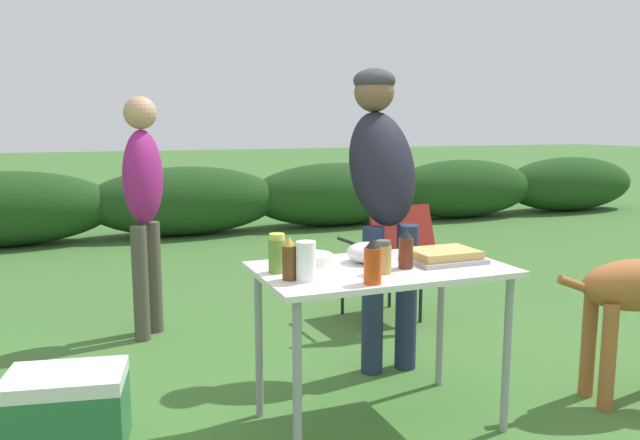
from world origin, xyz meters
TOP-DOWN VIEW (x-y plane):
  - ground_plane at (0.00, 0.00)m, footprint 60.00×60.00m
  - shrub_hedge at (0.00, 5.28)m, footprint 14.40×0.90m
  - folding_table at (0.00, 0.00)m, footprint 1.10×0.64m
  - food_tray at (0.31, -0.01)m, footprint 0.33×0.26m
  - plate_stack at (-0.27, 0.17)m, footprint 0.21×0.21m
  - mixing_bowl at (-0.02, 0.10)m, footprint 0.19×0.19m
  - paper_cup_stack at (-0.40, -0.12)m, footprint 0.08×0.08m
  - hot_sauce_bottle at (-0.17, -0.26)m, footprint 0.07×0.07m
  - bbq_sauce_bottle at (0.08, -0.07)m, footprint 0.06×0.06m
  - beer_bottle at (-0.45, -0.08)m, footprint 0.06×0.06m
  - spice_jar at (-0.05, -0.12)m, footprint 0.07×0.07m
  - relish_jar at (-0.46, 0.06)m, footprint 0.07×0.07m
  - standing_person_in_gray_fleece at (0.34, 0.67)m, footprint 0.39×0.51m
  - standing_person_with_beanie at (-0.85, 1.62)m, footprint 0.36×0.38m
  - camp_chair_green_behind_table at (0.73, 1.29)m, footprint 0.51×0.62m
  - cooler_box at (-1.33, 0.28)m, footprint 0.53×0.40m

SIDE VIEW (x-z plane):
  - ground_plane at x=0.00m, z-range 0.00..0.00m
  - cooler_box at x=-1.33m, z-range 0.00..0.34m
  - shrub_hedge at x=0.00m, z-range 0.00..0.84m
  - camp_chair_green_behind_table at x=0.73m, z-range 0.05..0.88m
  - folding_table at x=0.00m, z-range 0.29..1.03m
  - plate_stack at x=-0.27m, z-range 0.74..0.78m
  - food_tray at x=0.31m, z-range 0.74..0.79m
  - mixing_bowl at x=-0.02m, z-range 0.74..0.83m
  - spice_jar at x=-0.05m, z-range 0.74..0.88m
  - paper_cup_stack at x=-0.40m, z-range 0.74..0.90m
  - bbq_sauce_bottle at x=0.08m, z-range 0.74..0.91m
  - relish_jar at x=-0.46m, z-range 0.74..0.91m
  - beer_bottle at x=-0.45m, z-range 0.74..0.92m
  - hot_sauce_bottle at x=-0.17m, z-range 0.74..0.92m
  - standing_person_with_beanie at x=-0.85m, z-range 0.17..1.70m
  - standing_person_in_gray_fleece at x=0.34m, z-range 0.21..1.88m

